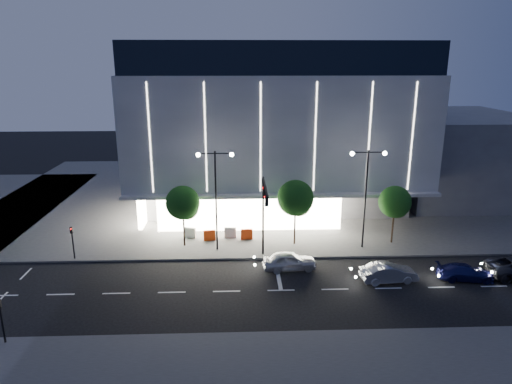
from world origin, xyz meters
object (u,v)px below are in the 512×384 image
(car_lead, at_px, (290,261))
(barrier_a, at_px, (210,235))
(tree_mid, at_px, (296,200))
(ped_signal_near, at_px, (1,316))
(traffic_mast, at_px, (264,205))
(street_lamp_west, at_px, (216,186))
(barrier_b, at_px, (190,233))
(car_second, at_px, (389,273))
(barrier_d, at_px, (230,233))
(tree_left, at_px, (183,204))
(street_lamp_east, at_px, (366,185))
(tree_right, at_px, (395,204))
(car_third, at_px, (465,272))
(ped_signal_far, at_px, (73,239))
(barrier_c, at_px, (247,234))

(car_lead, distance_m, barrier_a, 9.15)
(barrier_a, bearing_deg, car_lead, -50.79)
(tree_mid, bearing_deg, ped_signal_near, -142.65)
(tree_mid, xyz_separation_m, barrier_a, (-7.82, 1.09, -3.68))
(traffic_mast, height_order, street_lamp_west, street_lamp_west)
(ped_signal_near, height_order, car_lead, ped_signal_near)
(tree_mid, height_order, barrier_a, tree_mid)
(ped_signal_near, height_order, barrier_b, ped_signal_near)
(traffic_mast, height_order, car_second, traffic_mast)
(ped_signal_near, relative_size, barrier_d, 2.73)
(barrier_a, xyz_separation_m, barrier_d, (1.92, 0.65, 0.00))
(tree_left, xyz_separation_m, tree_mid, (10.00, 0.00, 0.30))
(street_lamp_east, relative_size, tree_right, 1.63)
(car_third, bearing_deg, car_lead, 87.07)
(street_lamp_west, relative_size, car_second, 2.09)
(ped_signal_far, bearing_deg, street_lamp_west, 7.13)
(street_lamp_west, distance_m, street_lamp_east, 13.00)
(tree_left, bearing_deg, barrier_b, 80.71)
(car_third, height_order, barrier_d, car_third)
(ped_signal_near, xyz_separation_m, car_third, (31.32, 7.18, -1.27))
(car_third, bearing_deg, barrier_d, 70.39)
(traffic_mast, height_order, barrier_a, traffic_mast)
(tree_right, bearing_deg, ped_signal_far, -174.86)
(street_lamp_east, bearing_deg, barrier_d, 166.93)
(street_lamp_west, bearing_deg, street_lamp_east, 0.00)
(barrier_c, bearing_deg, ped_signal_near, -134.41)
(tree_left, height_order, tree_mid, tree_mid)
(ped_signal_near, relative_size, car_lead, 0.69)
(ped_signal_near, bearing_deg, barrier_c, 47.10)
(car_lead, distance_m, barrier_b, 11.07)
(barrier_b, relative_size, barrier_c, 1.00)
(tree_left, bearing_deg, tree_mid, 0.00)
(tree_mid, distance_m, car_third, 14.79)
(tree_right, xyz_separation_m, barrier_d, (-14.91, 1.74, -3.23))
(street_lamp_east, xyz_separation_m, tree_left, (-15.97, 1.02, -1.92))
(barrier_c, bearing_deg, street_lamp_west, -140.99)
(tree_right, height_order, barrier_a, tree_right)
(barrier_a, bearing_deg, tree_right, -12.47)
(street_lamp_east, relative_size, car_lead, 2.08)
(street_lamp_west, relative_size, car_lead, 2.08)
(street_lamp_east, bearing_deg, traffic_mast, -163.52)
(barrier_c, xyz_separation_m, barrier_d, (-1.54, 0.48, 0.00))
(ped_signal_near, xyz_separation_m, barrier_d, (13.12, 16.26, -1.24))
(traffic_mast, xyz_separation_m, tree_left, (-6.97, 3.68, -0.99))
(tree_left, bearing_deg, barrier_d, 23.01)
(traffic_mast, xyz_separation_m, car_second, (9.32, -3.73, -4.32))
(street_lamp_east, height_order, barrier_b, street_lamp_east)
(tree_mid, relative_size, car_lead, 1.42)
(car_lead, height_order, barrier_a, car_lead)
(ped_signal_near, bearing_deg, barrier_d, 51.10)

